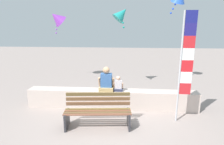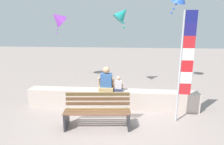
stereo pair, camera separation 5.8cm
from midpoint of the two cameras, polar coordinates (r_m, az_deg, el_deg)
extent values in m
plane|color=gray|center=(5.82, -1.16, -13.74)|extent=(40.00, 40.00, 0.00)
cube|color=beige|center=(6.48, -0.37, -7.82)|extent=(5.59, 0.47, 0.61)
cube|color=brown|center=(5.09, -4.72, -12.31)|extent=(1.78, 0.25, 0.03)
cube|color=brown|center=(5.19, -4.64, -11.77)|extent=(1.78, 0.25, 0.03)
cube|color=brown|center=(5.29, -4.56, -11.25)|extent=(1.78, 0.25, 0.03)
cube|color=brown|center=(5.40, -4.48, -10.75)|extent=(1.78, 0.25, 0.03)
cube|color=brown|center=(5.45, -4.44, -9.14)|extent=(1.78, 0.22, 0.10)
cube|color=brown|center=(5.42, -4.45, -7.78)|extent=(1.78, 0.22, 0.10)
cube|color=brown|center=(5.40, -4.46, -6.41)|extent=(1.78, 0.22, 0.10)
cube|color=#2D2D33|center=(5.46, -13.53, -13.43)|extent=(0.10, 0.53, 0.45)
cube|color=#2D2D33|center=(5.35, 4.61, -13.63)|extent=(0.10, 0.53, 0.45)
cube|color=tan|center=(6.34, -1.93, -4.77)|extent=(0.47, 0.38, 0.13)
cube|color=#365E9B|center=(6.26, -1.95, -2.29)|extent=(0.36, 0.23, 0.44)
cylinder|color=tan|center=(6.28, -3.99, -2.75)|extent=(0.07, 0.18, 0.32)
cylinder|color=tan|center=(6.23, 0.06, -2.86)|extent=(0.07, 0.18, 0.32)
sphere|color=tan|center=(6.17, -1.98, 0.69)|extent=(0.22, 0.22, 0.22)
cube|color=#2C304A|center=(6.31, 1.59, -5.07)|extent=(0.29, 0.24, 0.08)
cube|color=silver|center=(6.26, 1.60, -3.51)|extent=(0.23, 0.15, 0.28)
cylinder|color=#D8A98C|center=(6.27, 0.31, -3.80)|extent=(0.05, 0.11, 0.20)
cylinder|color=#D8A98C|center=(6.25, 2.88, -3.86)|extent=(0.05, 0.11, 0.20)
sphere|color=#D8A98C|center=(6.20, 1.62, -1.65)|extent=(0.14, 0.14, 0.14)
cylinder|color=#B7B7BC|center=(5.54, 19.23, 0.98)|extent=(0.05, 0.05, 3.07)
cube|color=red|center=(5.73, 20.53, -4.53)|extent=(0.31, 0.02, 0.32)
cube|color=white|center=(5.64, 20.80, -1.41)|extent=(0.31, 0.02, 0.32)
cube|color=red|center=(5.57, 21.07, 1.79)|extent=(0.31, 0.02, 0.32)
cube|color=white|center=(5.52, 21.35, 5.07)|extent=(0.31, 0.02, 0.32)
cube|color=red|center=(5.49, 21.63, 8.39)|extent=(0.31, 0.02, 0.32)
cube|color=navy|center=(5.48, 21.93, 11.74)|extent=(0.31, 0.02, 0.32)
cube|color=navy|center=(5.48, 22.23, 15.09)|extent=(0.31, 0.02, 0.32)
sphere|color=blue|center=(9.30, 18.62, 19.64)|extent=(0.08, 0.08, 0.08)
sphere|color=blue|center=(9.22, 18.02, 18.61)|extent=(0.08, 0.08, 0.08)
sphere|color=blue|center=(9.14, 17.43, 17.57)|extent=(0.08, 0.08, 0.08)
sphere|color=blue|center=(9.07, 16.83, 16.50)|extent=(0.08, 0.08, 0.08)
cone|color=purple|center=(9.93, -16.17, 15.27)|extent=(1.09, 1.03, 0.87)
sphere|color=#984CCF|center=(10.02, -16.22, 14.21)|extent=(0.08, 0.08, 0.08)
sphere|color=#984CCF|center=(10.12, -16.26, 13.17)|extent=(0.08, 0.08, 0.08)
sphere|color=#984CCF|center=(10.22, -16.31, 12.16)|extent=(0.08, 0.08, 0.08)
sphere|color=#984CCF|center=(10.32, -16.35, 11.16)|extent=(0.08, 0.08, 0.08)
cone|color=teal|center=(8.39, 2.68, 16.93)|extent=(0.91, 0.77, 0.78)
sphere|color=#139688|center=(8.28, 2.87, 15.72)|extent=(0.08, 0.08, 0.08)
sphere|color=#139688|center=(8.18, 3.06, 14.49)|extent=(0.08, 0.08, 0.08)
sphere|color=#139688|center=(8.08, 3.25, 13.22)|extent=(0.08, 0.08, 0.08)
camera|label=1|loc=(0.03, -90.27, -0.06)|focal=30.87mm
camera|label=2|loc=(0.03, 89.73, 0.06)|focal=30.87mm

